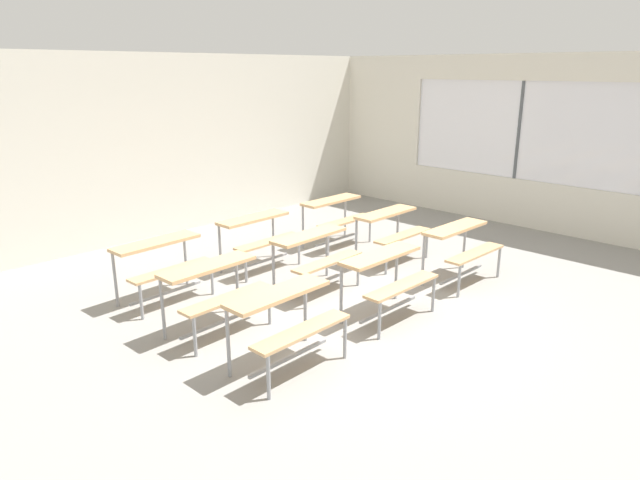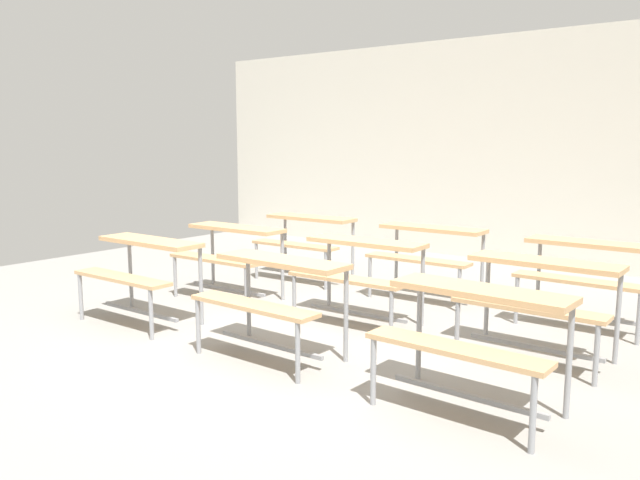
{
  "view_description": "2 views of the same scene",
  "coord_description": "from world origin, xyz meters",
  "px_view_note": "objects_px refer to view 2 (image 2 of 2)",
  "views": [
    {
      "loc": [
        -4.64,
        -3.98,
        2.75
      ],
      "look_at": [
        0.19,
        0.73,
        0.69
      ],
      "focal_mm": 31.53,
      "sensor_mm": 36.0,
      "label": 1
    },
    {
      "loc": [
        3.3,
        -3.84,
        1.62
      ],
      "look_at": [
        -0.78,
        1.43,
        0.58
      ],
      "focal_mm": 35.94,
      "sensor_mm": 36.0,
      "label": 2
    }
  ],
  "objects_px": {
    "desk_bench_r2c0": "(305,232)",
    "desk_bench_r2c1": "(427,245)",
    "desk_bench_r1c2": "(539,286)",
    "desk_bench_r1c1": "(359,261)",
    "desk_bench_r0c0": "(141,260)",
    "desk_bench_r0c2": "(472,320)",
    "desk_bench_r1c0": "(229,244)",
    "desk_bench_r0c1": "(272,284)",
    "desk_bench_r2c2": "(587,263)"
  },
  "relations": [
    {
      "from": "desk_bench_r1c1",
      "to": "desk_bench_r2c0",
      "type": "bearing_deg",
      "value": 141.68
    },
    {
      "from": "desk_bench_r0c1",
      "to": "desk_bench_r1c1",
      "type": "distance_m",
      "value": 1.15
    },
    {
      "from": "desk_bench_r1c2",
      "to": "desk_bench_r2c1",
      "type": "distance_m",
      "value": 1.94
    },
    {
      "from": "desk_bench_r1c0",
      "to": "desk_bench_r0c2",
      "type": "bearing_deg",
      "value": -20.88
    },
    {
      "from": "desk_bench_r2c0",
      "to": "desk_bench_r2c2",
      "type": "bearing_deg",
      "value": -1.85
    },
    {
      "from": "desk_bench_r2c0",
      "to": "desk_bench_r2c1",
      "type": "bearing_deg",
      "value": -0.3
    },
    {
      "from": "desk_bench_r1c0",
      "to": "desk_bench_r2c0",
      "type": "relative_size",
      "value": 1.0
    },
    {
      "from": "desk_bench_r0c1",
      "to": "desk_bench_r1c2",
      "type": "relative_size",
      "value": 1.0
    },
    {
      "from": "desk_bench_r0c0",
      "to": "desk_bench_r0c1",
      "type": "xyz_separation_m",
      "value": [
        1.56,
        0.01,
        0.0
      ]
    },
    {
      "from": "desk_bench_r0c0",
      "to": "desk_bench_r1c2",
      "type": "height_order",
      "value": "same"
    },
    {
      "from": "desk_bench_r1c1",
      "to": "desk_bench_r2c1",
      "type": "relative_size",
      "value": 1.01
    },
    {
      "from": "desk_bench_r1c0",
      "to": "desk_bench_r1c2",
      "type": "bearing_deg",
      "value": -0.68
    },
    {
      "from": "desk_bench_r1c1",
      "to": "desk_bench_r0c2",
      "type": "bearing_deg",
      "value": -37.81
    },
    {
      "from": "desk_bench_r1c0",
      "to": "desk_bench_r0c0",
      "type": "bearing_deg",
      "value": -91.0
    },
    {
      "from": "desk_bench_r1c0",
      "to": "desk_bench_r1c2",
      "type": "height_order",
      "value": "same"
    },
    {
      "from": "desk_bench_r1c0",
      "to": "desk_bench_r0c1",
      "type": "bearing_deg",
      "value": -36.59
    },
    {
      "from": "desk_bench_r2c1",
      "to": "desk_bench_r0c2",
      "type": "bearing_deg",
      "value": -57.5
    },
    {
      "from": "desk_bench_r0c2",
      "to": "desk_bench_r2c0",
      "type": "relative_size",
      "value": 0.99
    },
    {
      "from": "desk_bench_r1c1",
      "to": "desk_bench_r2c0",
      "type": "relative_size",
      "value": 1.0
    },
    {
      "from": "desk_bench_r1c2",
      "to": "desk_bench_r2c2",
      "type": "xyz_separation_m",
      "value": [
        0.03,
        1.13,
        0.0
      ]
    },
    {
      "from": "desk_bench_r2c1",
      "to": "desk_bench_r2c2",
      "type": "bearing_deg",
      "value": -2.31
    },
    {
      "from": "desk_bench_r1c2",
      "to": "desk_bench_r2c1",
      "type": "relative_size",
      "value": 0.99
    },
    {
      "from": "desk_bench_r0c0",
      "to": "desk_bench_r0c1",
      "type": "bearing_deg",
      "value": -0.25
    },
    {
      "from": "desk_bench_r0c0",
      "to": "desk_bench_r1c2",
      "type": "xyz_separation_m",
      "value": [
        3.16,
        1.18,
        0.0
      ]
    },
    {
      "from": "desk_bench_r1c2",
      "to": "desk_bench_r2c1",
      "type": "bearing_deg",
      "value": 142.84
    },
    {
      "from": "desk_bench_r1c1",
      "to": "desk_bench_r0c0",
      "type": "bearing_deg",
      "value": -145.41
    },
    {
      "from": "desk_bench_r0c1",
      "to": "desk_bench_r2c0",
      "type": "relative_size",
      "value": 0.98
    },
    {
      "from": "desk_bench_r0c0",
      "to": "desk_bench_r2c2",
      "type": "height_order",
      "value": "same"
    },
    {
      "from": "desk_bench_r0c1",
      "to": "desk_bench_r2c1",
      "type": "bearing_deg",
      "value": 89.42
    },
    {
      "from": "desk_bench_r0c0",
      "to": "desk_bench_r2c0",
      "type": "bearing_deg",
      "value": 88.17
    },
    {
      "from": "desk_bench_r1c1",
      "to": "desk_bench_r2c1",
      "type": "height_order",
      "value": "same"
    },
    {
      "from": "desk_bench_r0c2",
      "to": "desk_bench_r2c1",
      "type": "height_order",
      "value": "same"
    },
    {
      "from": "desk_bench_r1c0",
      "to": "desk_bench_r2c2",
      "type": "distance_m",
      "value": 3.42
    },
    {
      "from": "desk_bench_r0c1",
      "to": "desk_bench_r1c2",
      "type": "xyz_separation_m",
      "value": [
        1.6,
        1.16,
        0.0
      ]
    },
    {
      "from": "desk_bench_r1c1",
      "to": "desk_bench_r2c1",
      "type": "distance_m",
      "value": 1.17
    },
    {
      "from": "desk_bench_r0c1",
      "to": "desk_bench_r1c1",
      "type": "relative_size",
      "value": 0.99
    },
    {
      "from": "desk_bench_r0c0",
      "to": "desk_bench_r0c2",
      "type": "xyz_separation_m",
      "value": [
        3.16,
        0.01,
        0.0
      ]
    },
    {
      "from": "desk_bench_r1c2",
      "to": "desk_bench_r1c1",
      "type": "bearing_deg",
      "value": -179.93
    },
    {
      "from": "desk_bench_r1c0",
      "to": "desk_bench_r1c2",
      "type": "distance_m",
      "value": 3.18
    },
    {
      "from": "desk_bench_r0c2",
      "to": "desk_bench_r1c0",
      "type": "bearing_deg",
      "value": 162.05
    },
    {
      "from": "desk_bench_r0c2",
      "to": "desk_bench_r1c1",
      "type": "bearing_deg",
      "value": 145.31
    },
    {
      "from": "desk_bench_r0c2",
      "to": "desk_bench_r1c2",
      "type": "distance_m",
      "value": 1.16
    },
    {
      "from": "desk_bench_r1c0",
      "to": "desk_bench_r2c0",
      "type": "distance_m",
      "value": 1.17
    },
    {
      "from": "desk_bench_r0c0",
      "to": "desk_bench_r1c1",
      "type": "xyz_separation_m",
      "value": [
        1.57,
        1.16,
        0.0
      ]
    },
    {
      "from": "desk_bench_r0c2",
      "to": "desk_bench_r2c2",
      "type": "bearing_deg",
      "value": 90.35
    },
    {
      "from": "desk_bench_r0c1",
      "to": "desk_bench_r1c2",
      "type": "height_order",
      "value": "same"
    },
    {
      "from": "desk_bench_r1c0",
      "to": "desk_bench_r2c0",
      "type": "xyz_separation_m",
      "value": [
        0.06,
        1.17,
        0.0
      ]
    },
    {
      "from": "desk_bench_r2c0",
      "to": "desk_bench_r2c1",
      "type": "distance_m",
      "value": 1.57
    },
    {
      "from": "desk_bench_r0c2",
      "to": "desk_bench_r2c0",
      "type": "xyz_separation_m",
      "value": [
        -3.12,
        2.27,
        0.0
      ]
    },
    {
      "from": "desk_bench_r1c1",
      "to": "desk_bench_r2c1",
      "type": "bearing_deg",
      "value": 85.83
    }
  ]
}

